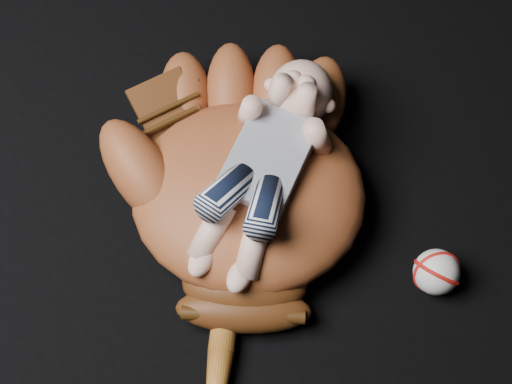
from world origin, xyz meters
TOP-DOWN VIEW (x-y plane):
  - baseball_glove at (0.03, 0.14)m, footprint 0.65×0.69m
  - newborn_baby at (0.04, 0.15)m, footprint 0.20×0.40m
  - baseball_bat at (0.11, -0.12)m, footprint 0.20×0.43m
  - baseball at (0.35, 0.16)m, footprint 0.09×0.09m

SIDE VIEW (x-z plane):
  - baseball_bat at x=0.11m, z-range 0.00..0.04m
  - baseball at x=0.35m, z-range 0.00..0.07m
  - baseball_glove at x=0.03m, z-range 0.00..0.17m
  - newborn_baby at x=0.04m, z-range 0.06..0.22m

